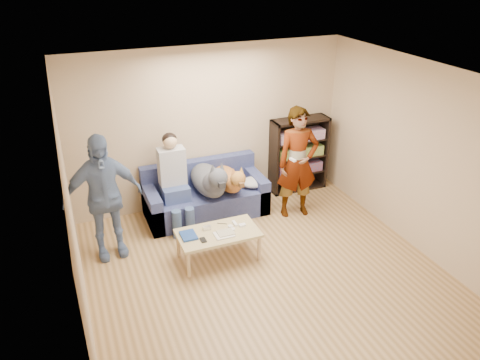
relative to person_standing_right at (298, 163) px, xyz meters
name	(u,v)px	position (x,y,z in m)	size (l,w,h in m)	color
ground	(275,285)	(-1.10, -1.54, -0.89)	(5.00, 5.00, 0.00)	olive
ceiling	(283,84)	(-1.10, -1.54, 1.71)	(5.00, 5.00, 0.00)	white
wall_back	(210,127)	(-1.10, 0.96, 0.41)	(4.50, 4.50, 0.00)	tan
wall_front	(435,349)	(-1.10, -4.04, 0.41)	(4.50, 4.50, 0.00)	tan
wall_left	(75,235)	(-3.35, -1.54, 0.41)	(5.00, 5.00, 0.00)	tan
wall_right	(433,165)	(1.15, -1.54, 0.41)	(5.00, 5.00, 0.00)	tan
blanket	(254,182)	(-0.58, 0.36, -0.39)	(0.40, 0.34, 0.14)	#B7B6BB
person_standing_right	(298,163)	(0.00, 0.00, 0.00)	(0.65, 0.43, 1.78)	gray
person_standing_left	(103,197)	(-2.94, -0.04, 0.00)	(1.05, 0.44, 1.79)	#6B79AB
held_controller	(293,160)	(-0.20, -0.20, 0.17)	(0.04, 0.12, 0.03)	silver
notebook_blue	(188,235)	(-1.97, -0.66, -0.46)	(0.20, 0.26, 0.03)	navy
papers	(224,235)	(-1.52, -0.81, -0.46)	(0.26, 0.20, 0.01)	silver
magazine	(226,232)	(-1.49, -0.79, -0.45)	(0.22, 0.17, 0.01)	#B1A98D
camera_silver	(207,228)	(-1.69, -0.59, -0.44)	(0.11, 0.06, 0.05)	silver
controller_a	(235,223)	(-1.29, -0.61, -0.45)	(0.04, 0.13, 0.03)	white
controller_b	(242,225)	(-1.21, -0.69, -0.45)	(0.09, 0.06, 0.03)	white
headphone_cup_a	(232,229)	(-1.37, -0.73, -0.46)	(0.07, 0.07, 0.02)	silver
headphone_cup_b	(230,226)	(-1.37, -0.65, -0.46)	(0.07, 0.07, 0.02)	silver
pen_orange	(221,238)	(-1.59, -0.87, -0.47)	(0.01, 0.01, 0.14)	orange
pen_black	(222,224)	(-1.45, -0.53, -0.47)	(0.01, 0.01, 0.14)	black
wallet	(203,240)	(-1.82, -0.83, -0.46)	(0.07, 0.12, 0.01)	black
sofa	(205,197)	(-1.35, 0.56, -0.61)	(1.90, 0.85, 0.82)	#515B93
person_seated	(174,178)	(-1.86, 0.43, -0.12)	(0.40, 0.73, 1.47)	#3C4484
dog_gray	(210,180)	(-1.32, 0.36, -0.22)	(0.47, 1.28, 0.69)	#53575E
dog_tan	(229,179)	(-0.99, 0.36, -0.27)	(0.38, 1.15, 0.55)	#A97433
coffee_table	(218,235)	(-1.57, -0.71, -0.52)	(1.10, 0.60, 0.42)	tan
bookshelf	(298,153)	(0.45, 0.79, -0.21)	(1.00, 0.34, 1.30)	black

